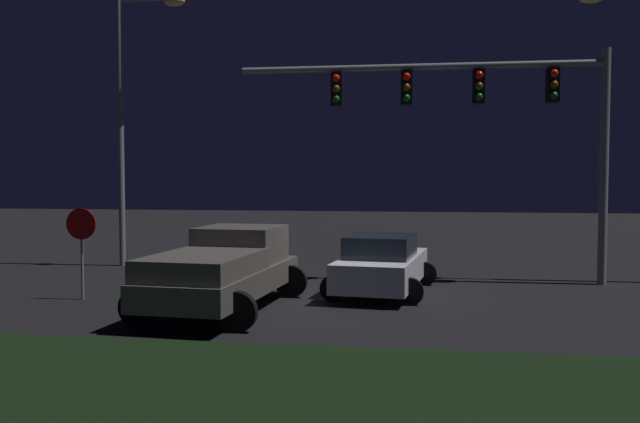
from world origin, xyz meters
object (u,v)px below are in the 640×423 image
object	(u,v)px
car_sedan	(382,264)
stop_sign	(81,236)
traffic_signal_gantry	(480,104)
pickup_truck	(226,265)
street_lamp_left	(132,100)

from	to	relation	value
car_sedan	stop_sign	world-z (taller)	stop_sign
stop_sign	traffic_signal_gantry	bearing A→B (deg)	23.90
car_sedan	traffic_signal_gantry	distance (m)	5.51
traffic_signal_gantry	stop_sign	size ratio (longest dim) A/B	4.63
pickup_truck	street_lamp_left	bearing A→B (deg)	41.86
pickup_truck	car_sedan	xyz separation A→B (m)	(3.36, 2.64, -0.26)
pickup_truck	traffic_signal_gantry	size ratio (longest dim) A/B	0.54
pickup_truck	stop_sign	size ratio (longest dim) A/B	2.48
pickup_truck	stop_sign	distance (m)	3.89
pickup_truck	street_lamp_left	size ratio (longest dim) A/B	0.62
traffic_signal_gantry	stop_sign	bearing A→B (deg)	-156.10
car_sedan	traffic_signal_gantry	size ratio (longest dim) A/B	0.44
traffic_signal_gantry	pickup_truck	bearing A→B (deg)	-140.24
street_lamp_left	traffic_signal_gantry	bearing A→B (deg)	-9.21
car_sedan	pickup_truck	bearing A→B (deg)	134.92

